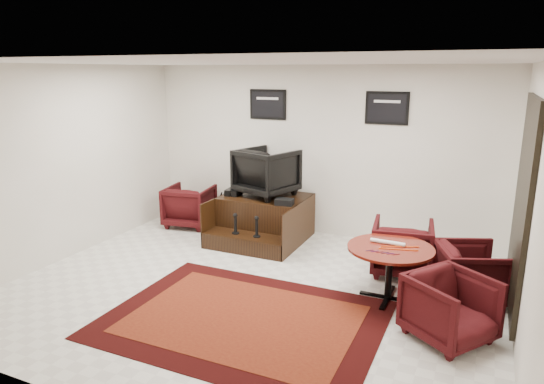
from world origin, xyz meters
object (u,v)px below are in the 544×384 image
at_px(shine_podium, 263,220).
at_px(table_chair_corner, 451,305).
at_px(armchair_side, 190,204).
at_px(table_chair_window, 471,270).
at_px(meeting_table, 390,254).
at_px(table_chair_back, 402,245).
at_px(shine_chair, 267,170).

distance_m(shine_podium, table_chair_corner, 3.67).
bearing_deg(armchair_side, shine_podium, 166.42).
height_order(armchair_side, table_chair_window, armchair_side).
height_order(shine_podium, table_chair_window, table_chair_window).
xyz_separation_m(armchair_side, meeting_table, (3.82, -1.46, 0.19)).
distance_m(meeting_table, table_chair_window, 1.00).
relative_size(table_chair_back, table_chair_window, 1.06).
bearing_deg(table_chair_back, shine_chair, -23.03).
xyz_separation_m(armchair_side, table_chair_window, (4.72, -1.07, -0.02)).
distance_m(shine_chair, armchair_side, 1.68).
relative_size(meeting_table, table_chair_back, 1.27).
height_order(armchair_side, table_chair_corner, armchair_side).
xyz_separation_m(shine_podium, meeting_table, (2.31, -1.35, 0.26)).
height_order(shine_podium, table_chair_corner, table_chair_corner).
relative_size(shine_chair, table_chair_back, 1.07).
bearing_deg(shine_podium, table_chair_window, -16.51).
xyz_separation_m(shine_podium, table_chair_window, (3.22, -0.95, 0.05)).
xyz_separation_m(shine_chair, table_chair_corner, (3.07, -2.16, -0.76)).
height_order(shine_chair, table_chair_back, shine_chair).
distance_m(shine_chair, table_chair_window, 3.48).
bearing_deg(shine_podium, table_chair_back, -11.68).
distance_m(meeting_table, table_chair_back, 0.88).
height_order(meeting_table, table_chair_window, table_chair_window).
relative_size(shine_podium, armchair_side, 1.78).
bearing_deg(armchair_side, table_chair_back, 161.88).
bearing_deg(table_chair_back, armchair_side, -16.78).
distance_m(shine_chair, meeting_table, 2.81).
bearing_deg(shine_chair, table_chair_window, 178.46).
relative_size(meeting_table, table_chair_window, 1.35).
xyz_separation_m(meeting_table, table_chair_window, (0.90, 0.39, -0.21)).
height_order(shine_podium, meeting_table, shine_podium).
bearing_deg(table_chair_back, meeting_table, 81.58).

